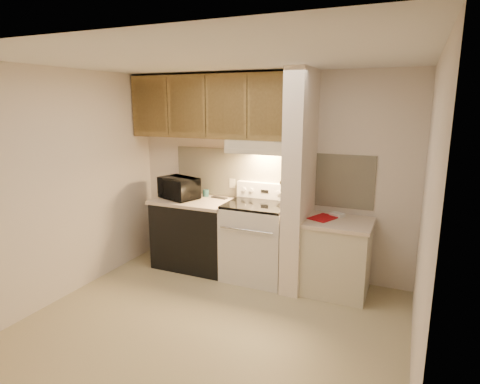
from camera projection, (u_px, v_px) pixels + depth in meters
The scene contains 50 objects.
floor at pixel (215, 322), 3.99m from camera, with size 3.60×3.60×0.00m, color tan.
ceiling at pixel (211, 59), 3.44m from camera, with size 3.60×3.60×0.00m, color white.
wall_back at pixel (268, 174), 5.05m from camera, with size 3.60×0.02×2.50m, color silver.
wall_left at pixel (68, 185), 4.42m from camera, with size 0.02×3.00×2.50m, color silver.
wall_right at pixel (425, 223), 3.01m from camera, with size 0.02×3.00×2.50m, color silver.
backsplash at pixel (267, 176), 5.05m from camera, with size 2.60×0.02×0.63m, color beige.
range_body at pixel (257, 242), 4.92m from camera, with size 0.76×0.65×0.92m, color silver.
oven_window at pixel (247, 247), 4.63m from camera, with size 0.50×0.01×0.30m, color black.
oven_handle at pixel (246, 230), 4.54m from camera, with size 0.02×0.02×0.65m, color silver.
cooktop at pixel (257, 205), 4.81m from camera, with size 0.74×0.64×0.03m, color black.
range_backguard at pixel (266, 191), 5.04m from camera, with size 0.76×0.08×0.20m, color silver.
range_display at pixel (265, 191), 5.01m from camera, with size 0.10×0.01×0.04m, color black.
range_knob_left_outer at pixel (244, 190), 5.11m from camera, with size 0.05×0.05×0.02m, color silver.
range_knob_left_inner at pixel (251, 190), 5.07m from camera, with size 0.05×0.05×0.02m, color silver.
range_knob_right_inner at pixel (278, 193), 4.93m from camera, with size 0.05×0.05×0.02m, color silver.
range_knob_right_outer at pixel (286, 193), 4.89m from camera, with size 0.05×0.05×0.02m, color silver.
dishwasher_front at pixel (195, 235), 5.28m from camera, with size 1.00×0.63×0.87m, color black.
left_countertop at pixel (194, 201), 5.18m from camera, with size 1.04×0.67×0.04m, color beige.
spoon_rest at pixel (219, 198), 5.25m from camera, with size 0.22×0.07×0.02m, color black.
teal_jar at pixel (206, 193), 5.34m from camera, with size 0.08×0.08×0.09m, color #28585B.
outlet at pixel (232, 183), 5.25m from camera, with size 0.08×0.01×0.12m, color beige.
microwave at pixel (179, 188), 5.21m from camera, with size 0.50×0.34×0.28m, color black.
partition_pillar at pixel (299, 182), 4.54m from camera, with size 0.22×0.70×2.50m, color white.
pillar_trim at pixel (290, 177), 4.58m from camera, with size 0.01×0.70×0.04m, color olive.
knife_strip at pixel (288, 176), 4.53m from camera, with size 0.02×0.42×0.04m, color black.
knife_blade_a at pixel (282, 188), 4.40m from camera, with size 0.01×0.04×0.16m, color silver.
knife_handle_a at pixel (282, 174), 4.37m from camera, with size 0.02×0.02×0.10m, color black.
knife_blade_b at pixel (284, 187), 4.48m from camera, with size 0.01×0.04×0.18m, color silver.
knife_handle_b at pixel (285, 173), 4.46m from camera, with size 0.02×0.02×0.10m, color black.
knife_blade_c at pixel (286, 187), 4.55m from camera, with size 0.01×0.04×0.20m, color silver.
knife_handle_c at pixel (287, 172), 4.52m from camera, with size 0.02×0.02×0.10m, color black.
knife_blade_d at pixel (289, 183), 4.64m from camera, with size 0.01×0.04×0.16m, color silver.
knife_handle_d at pixel (289, 171), 4.60m from camera, with size 0.02×0.02×0.10m, color black.
knife_blade_e at pixel (291, 183), 4.69m from camera, with size 0.01×0.04×0.18m, color silver.
knife_handle_e at pixel (291, 170), 4.66m from camera, with size 0.02×0.02×0.10m, color black.
oven_mitt at pixel (292, 186), 4.76m from camera, with size 0.03×0.10×0.24m, color gray.
right_cab_base at pixel (337, 259), 4.55m from camera, with size 0.70×0.60×0.81m, color beige.
right_countertop at pixel (339, 223), 4.45m from camera, with size 0.74×0.64×0.04m, color beige.
red_folder at pixel (323, 218), 4.55m from camera, with size 0.23×0.32×0.01m, color #A60C12.
white_box at pixel (337, 215), 4.62m from camera, with size 0.15×0.10×0.04m, color white.
range_hood at pixel (262, 146), 4.78m from camera, with size 0.78×0.44×0.15m, color beige.
hood_lip at pixel (255, 152), 4.60m from camera, with size 0.78×0.04×0.06m, color beige.
upper_cabinets at pixel (212, 107), 4.99m from camera, with size 2.18×0.33×0.77m, color olive.
cab_door_a at pixel (150, 107), 5.16m from camera, with size 0.46×0.01×0.63m, color olive.
cab_gap_a at pixel (167, 107), 5.06m from camera, with size 0.01×0.01×0.73m, color black.
cab_door_b at pixel (186, 107), 4.95m from camera, with size 0.46×0.01×0.63m, color olive.
cab_gap_b at pixel (206, 107), 4.84m from camera, with size 0.01×0.01×0.73m, color black.
cab_door_c at pixel (226, 107), 4.74m from camera, with size 0.46×0.01×0.63m, color olive.
cab_gap_c at pixel (247, 107), 4.63m from camera, with size 0.01×0.01×0.73m, color black.
cab_door_d at pixel (269, 107), 4.52m from camera, with size 0.46×0.01×0.63m, color olive.
Camera 1 is at (1.68, -3.20, 2.13)m, focal length 30.00 mm.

